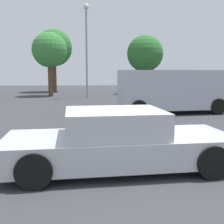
{
  "coord_description": "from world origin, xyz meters",
  "views": [
    {
      "loc": [
        -0.68,
        -5.5,
        1.96
      ],
      "look_at": [
        -0.12,
        2.06,
        0.9
      ],
      "focal_mm": 44.69,
      "sensor_mm": 36.0,
      "label": 1
    }
  ],
  "objects": [
    {
      "name": "ground_plane",
      "position": [
        0.0,
        0.0,
        0.0
      ],
      "size": [
        80.0,
        80.0,
        0.0
      ],
      "primitive_type": "plane",
      "color": "#38383D"
    },
    {
      "name": "sedan_foreground",
      "position": [
        -0.14,
        0.06,
        0.57
      ],
      "size": [
        4.74,
        2.15,
        1.23
      ],
      "rotation": [
        0.0,
        0.0,
        0.07
      ],
      "color": "#B7BABF",
      "rests_on": "ground_plane"
    },
    {
      "name": "van_white",
      "position": [
        3.3,
        8.01,
        1.14
      ],
      "size": [
        5.3,
        2.64,
        2.1
      ],
      "rotation": [
        0.0,
        0.0,
        0.11
      ],
      "color": "#B2B7C1",
      "rests_on": "ground_plane"
    },
    {
      "name": "light_post_near",
      "position": [
        -1.02,
        16.62,
        4.8
      ],
      "size": [
        0.44,
        0.44,
        7.19
      ],
      "color": "gray",
      "rests_on": "ground_plane"
    },
    {
      "name": "tree_back_left",
      "position": [
        -4.19,
        18.98,
        3.88
      ],
      "size": [
        2.98,
        2.98,
        5.42
      ],
      "color": "brown",
      "rests_on": "ground_plane"
    },
    {
      "name": "tree_back_center",
      "position": [
        4.39,
        20.88,
        3.76
      ],
      "size": [
        3.41,
        3.41,
        5.48
      ],
      "color": "brown",
      "rests_on": "ground_plane"
    },
    {
      "name": "tree_back_right",
      "position": [
        -4.52,
        24.32,
        4.52
      ],
      "size": [
        3.79,
        3.79,
        6.44
      ],
      "color": "brown",
      "rests_on": "ground_plane"
    }
  ]
}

